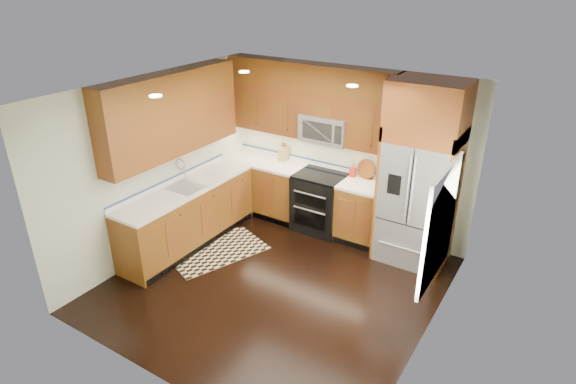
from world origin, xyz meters
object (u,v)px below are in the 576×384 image
Objects in this scene: range at (320,202)px; utensil_crock at (353,170)px; knife_block at (284,153)px; refrigerator at (420,175)px; rug at (217,251)px.

utensil_crock is at bearing 26.34° from range.
range is 0.76m from utensil_crock.
knife_block is at bearing 179.02° from utensil_crock.
knife_block is at bearing 173.36° from refrigerator.
range is 1.76m from refrigerator.
knife_block reaches higher than utensil_crock.
range is at bearing -153.66° from utensil_crock.
knife_block reaches higher than range.
rug is 2.40m from utensil_crock.
utensil_crock is at bearing 71.12° from rug.
refrigerator reaches higher than utensil_crock.
refrigerator is 1.86× the size of rug.
knife_block is (-2.39, 0.28, -0.24)m from refrigerator.
refrigerator is 1.17m from utensil_crock.
knife_block reaches higher than rug.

